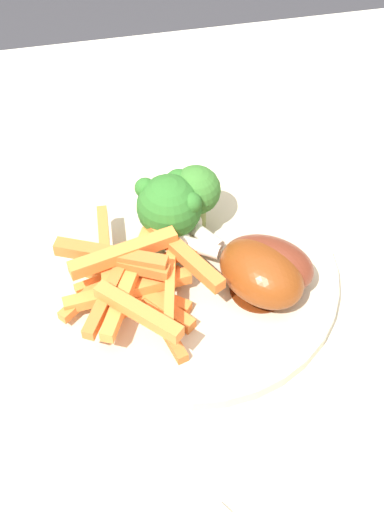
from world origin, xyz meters
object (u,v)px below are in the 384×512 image
broccoli_floret_front (172,204)px  chicken_drumstick_far (257,270)px  carrot_fries_pile (135,278)px  chicken_drumstick_near (262,264)px  dining_table (210,367)px  dinner_plate (192,276)px  broccoli_floret_middle (191,193)px

broccoli_floret_front → chicken_drumstick_far: bearing=-50.6°
carrot_fries_pile → chicken_drumstick_near: (0.10, -0.00, -0.00)m
dining_table → chicken_drumstick_near: (0.04, 0.00, 0.15)m
broccoli_floret_front → chicken_drumstick_far: broccoli_floret_front is taller
dinner_plate → carrot_fries_pile: bearing=-162.3°
dining_table → carrot_fries_pile: size_ratio=7.02×
dining_table → broccoli_floret_front: 0.18m
dining_table → dinner_plate: dinner_plate is taller
chicken_drumstick_near → chicken_drumstick_far: 0.01m
chicken_drumstick_near → dinner_plate: bearing=160.2°
dinner_plate → chicken_drumstick_far: 0.06m
chicken_drumstick_far → chicken_drumstick_near: bearing=45.4°
chicken_drumstick_far → carrot_fries_pile: bearing=174.1°
chicken_drumstick_near → chicken_drumstick_far: chicken_drumstick_far is taller
dinner_plate → broccoli_floret_middle: broccoli_floret_middle is taller
broccoli_floret_front → broccoli_floret_middle: size_ratio=1.04×
dinner_plate → chicken_drumstick_near: (0.05, -0.02, 0.03)m
dining_table → carrot_fries_pile: bearing=175.5°
broccoli_floret_front → chicken_drumstick_far: 0.09m
chicken_drumstick_near → chicken_drumstick_far: (-0.01, -0.01, 0.00)m
dinner_plate → chicken_drumstick_near: 0.06m
chicken_drumstick_near → broccoli_floret_middle: bearing=122.1°
broccoli_floret_middle → chicken_drumstick_far: 0.09m
broccoli_floret_middle → chicken_drumstick_near: 0.09m
dining_table → chicken_drumstick_far: (0.03, -0.00, 0.15)m
carrot_fries_pile → chicken_drumstick_near: carrot_fries_pile is taller
broccoli_floret_front → carrot_fries_pile: bearing=-124.9°
broccoli_floret_middle → chicken_drumstick_near: size_ratio=0.53×
carrot_fries_pile → broccoli_floret_middle: bearing=49.2°
broccoli_floret_middle → chicken_drumstick_far: (0.04, -0.08, -0.02)m
chicken_drumstick_far → broccoli_floret_front: bearing=129.4°
broccoli_floret_front → chicken_drumstick_near: broccoli_floret_front is taller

